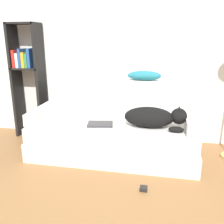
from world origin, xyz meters
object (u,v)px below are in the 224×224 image
(couch, at_px, (114,138))
(power_adapter, at_px, (144,189))
(laptop, at_px, (100,124))
(dog, at_px, (154,117))
(bookshelf, at_px, (27,73))
(throw_pillow, at_px, (144,76))

(couch, distance_m, power_adapter, 0.83)
(laptop, bearing_deg, power_adapter, -57.07)
(couch, height_order, dog, dog)
(dog, bearing_deg, power_adapter, -94.37)
(bookshelf, bearing_deg, power_adapter, -33.08)
(dog, relative_size, throw_pillow, 1.61)
(dog, xyz_separation_m, laptop, (-0.59, -0.04, -0.11))
(laptop, distance_m, bookshelf, 1.32)
(laptop, distance_m, power_adapter, 0.88)
(couch, relative_size, power_adapter, 27.61)
(bookshelf, distance_m, power_adapter, 2.17)
(couch, height_order, bookshelf, bookshelf)
(couch, bearing_deg, throw_pillow, 51.84)
(couch, xyz_separation_m, laptop, (-0.13, -0.12, 0.21))
(laptop, height_order, throw_pillow, throw_pillow)
(laptop, bearing_deg, throw_pillow, 39.52)
(laptop, height_order, bookshelf, bookshelf)
(couch, xyz_separation_m, throw_pillow, (0.31, 0.39, 0.69))
(couch, bearing_deg, laptop, -136.49)
(laptop, bearing_deg, bookshelf, 145.69)
(throw_pillow, relative_size, bookshelf, 0.27)
(dog, xyz_separation_m, throw_pillow, (-0.15, 0.48, 0.38))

